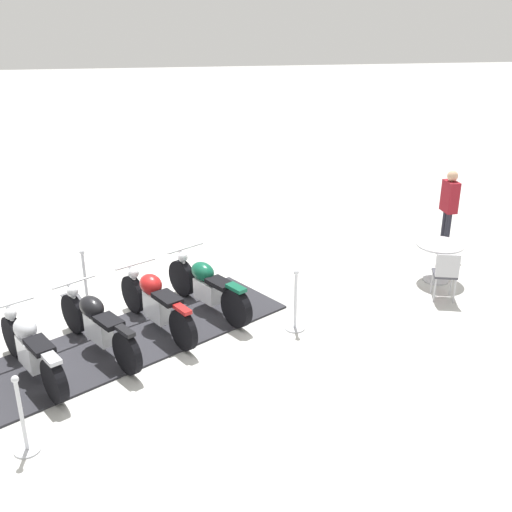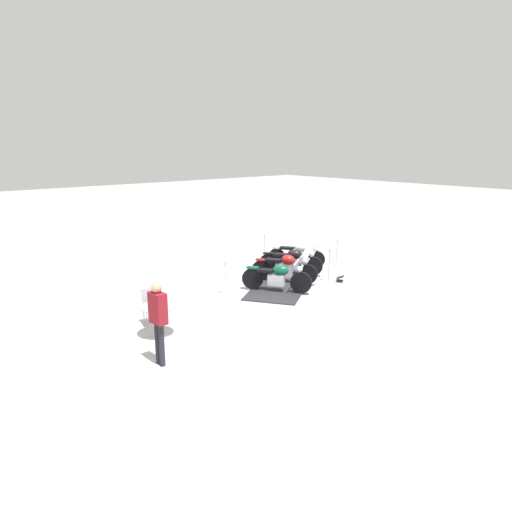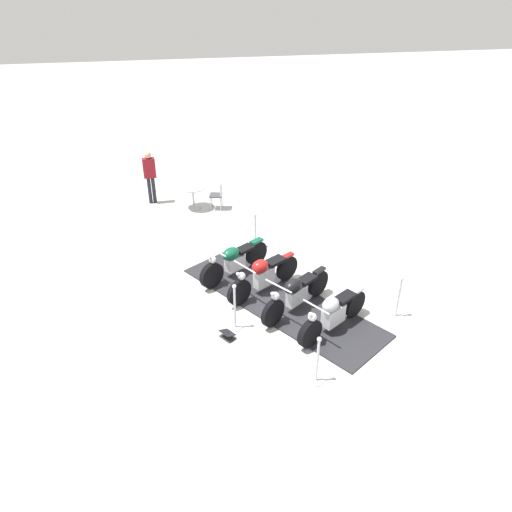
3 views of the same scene
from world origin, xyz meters
name	(u,v)px [view 1 (image 1 of 3)]	position (x,y,z in m)	size (l,w,h in m)	color
ground_plane	(131,341)	(0.00, 0.00, 0.00)	(80.00, 80.00, 0.00)	silver
display_platform	(130,340)	(0.00, 0.00, 0.02)	(5.29, 1.61, 0.03)	#28282D
motorcycle_forest	(207,286)	(0.85, -1.29, 0.48)	(1.92, 1.30, 0.97)	black
motorcycle_maroon	(155,302)	(0.30, -0.42, 0.51)	(1.97, 1.24, 0.96)	black
motorcycle_black	(97,323)	(-0.24, 0.46, 0.50)	(1.93, 1.35, 0.96)	black
motorcycle_chrome	(31,349)	(-0.81, 1.31, 0.47)	(1.90, 1.23, 0.92)	black
stanchion_left_front	(295,310)	(0.02, -2.66, 0.33)	(0.34, 0.34, 1.06)	silver
stanchion_right_mid	(86,288)	(1.19, 0.76, 0.41)	(0.29, 0.29, 1.13)	silver
stanchion_left_rear	(24,427)	(-2.41, 1.13, 0.34)	(0.32, 0.32, 1.06)	silver
info_placard	(72,301)	(1.42, 1.07, 0.07)	(0.37, 0.39, 0.20)	#333338
cafe_table	(439,253)	(1.44, -5.71, 0.57)	(0.88, 0.88, 0.75)	#B7B7BC
cafe_chair_near_table	(446,272)	(0.65, -5.49, 0.54)	(0.49, 0.49, 0.92)	#B7B7BC
bystander_person	(449,204)	(2.75, -6.44, 1.07)	(0.41, 0.24, 1.78)	#23232D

